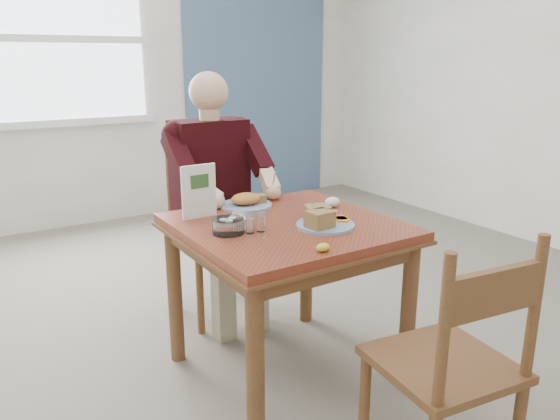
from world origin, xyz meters
TOP-DOWN VIEW (x-y plane):
  - floor at (0.00, 0.00)m, footprint 6.00×6.00m
  - wall_back at (0.00, 3.00)m, footprint 5.50×0.00m
  - accent_panel at (1.60, 2.98)m, footprint 1.60×0.02m
  - lemon_wedge at (-0.09, -0.39)m, footprint 0.06×0.05m
  - napkin at (0.33, 0.10)m, footprint 0.08×0.07m
  - metal_dish at (0.26, 0.15)m, footprint 0.09×0.09m
  - window at (-0.40, 2.97)m, footprint 1.72×0.04m
  - table at (0.00, 0.00)m, footprint 0.92×0.92m
  - chair_far at (0.00, 0.80)m, footprint 0.42×0.42m
  - chair_near at (0.06, -0.91)m, footprint 0.47×0.47m
  - diner at (0.00, 0.71)m, footprint 0.53×0.56m
  - near_plate at (0.09, -0.14)m, footprint 0.28×0.27m
  - far_plate at (-0.02, 0.32)m, footprint 0.31×0.31m
  - caddy at (-0.21, 0.05)m, footprint 0.11×0.11m
  - shakers at (-0.19, -0.05)m, footprint 0.09×0.05m
  - creamer at (-0.29, 0.00)m, footprint 0.17×0.17m
  - menu at (-0.29, 0.27)m, footprint 0.17×0.02m

SIDE VIEW (x-z plane):
  - floor at x=0.00m, z-range 0.00..0.00m
  - chair_far at x=0.00m, z-range 0.00..0.95m
  - chair_near at x=0.06m, z-range 0.00..0.95m
  - table at x=0.00m, z-range 0.26..1.01m
  - metal_dish at x=0.26m, z-range 0.75..0.76m
  - lemon_wedge at x=-0.09m, z-range 0.75..0.78m
  - caddy at x=-0.21m, z-range 0.74..0.81m
  - napkin at x=0.33m, z-range 0.75..0.80m
  - far_plate at x=-0.02m, z-range 0.74..0.81m
  - near_plate at x=0.09m, z-range 0.74..0.82m
  - creamer at x=-0.29m, z-range 0.75..0.81m
  - shakers at x=-0.19m, z-range 0.75..0.83m
  - diner at x=0.00m, z-range 0.12..1.50m
  - menu at x=-0.29m, z-range 0.75..1.00m
  - accent_panel at x=1.60m, z-range 0.00..2.80m
  - wall_back at x=0.00m, z-range -1.35..4.15m
  - window at x=-0.40m, z-range 0.89..2.31m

